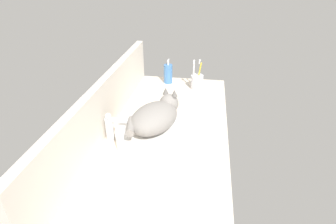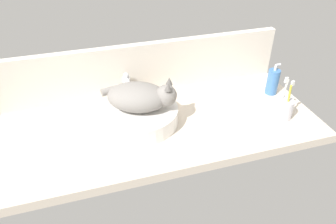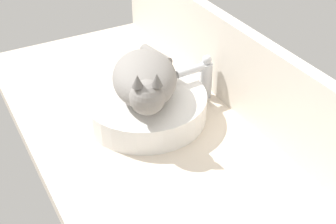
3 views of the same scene
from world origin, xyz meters
TOP-DOWN VIEW (x-y plane):
  - ground_plane at (0.00, 0.00)cm, footprint 133.96×59.10cm
  - backsplash_panel at (0.00, 27.75)cm, footprint 133.96×3.60cm
  - sink_basin at (-9.25, 2.85)cm, footprint 33.63×33.63cm
  - cat at (-7.96, 2.38)cm, footprint 30.16×25.41cm
  - faucet at (-10.11, 21.81)cm, footprint 3.60×11.84cm

SIDE VIEW (x-z plane):
  - ground_plane at x=0.00cm, z-range -4.00..0.00cm
  - sink_basin at x=-9.25cm, z-range 0.00..7.21cm
  - faucet at x=-10.11cm, z-range 0.50..14.10cm
  - backsplash_panel at x=0.00cm, z-range 0.00..24.61cm
  - cat at x=-7.96cm, z-range 5.97..19.97cm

